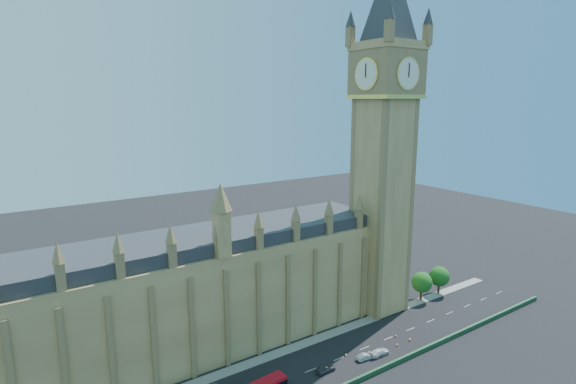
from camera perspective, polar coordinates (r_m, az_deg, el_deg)
ground at (r=103.21m, az=0.96°, el=-22.37°), size 400.00×400.00×0.00m
palace_westminster at (r=104.77m, az=-17.98°, el=-13.72°), size 120.00×20.00×28.00m
elizabeth_tower at (r=121.17m, az=12.22°, el=9.86°), size 20.59×20.59×105.00m
kerb_north at (r=109.84m, az=-2.06°, el=-20.03°), size 160.00×3.00×0.16m
tree_east_near at (r=139.35m, az=16.66°, el=-10.84°), size 6.00×6.00×8.50m
tree_east_far at (r=145.28m, az=18.70°, el=-10.04°), size 6.00×6.00×8.50m
car_grey at (r=104.46m, az=4.82°, el=-21.44°), size 4.64×1.93×1.57m
car_silver at (r=109.60m, az=9.75°, el=-19.91°), size 4.33×1.91×1.38m
car_white at (r=111.62m, az=11.53°, el=-19.32°), size 5.24×2.18×1.51m
cone_a at (r=119.82m, az=13.50°, el=-17.35°), size 0.48×0.48×0.63m
cone_b at (r=110.27m, az=7.38°, el=-19.84°), size 0.44×0.44×0.66m
cone_c at (r=116.09m, az=13.69°, el=-18.34°), size 0.52×0.52×0.75m
cone_d at (r=119.02m, az=15.23°, el=-17.61°), size 0.52×0.52×0.79m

